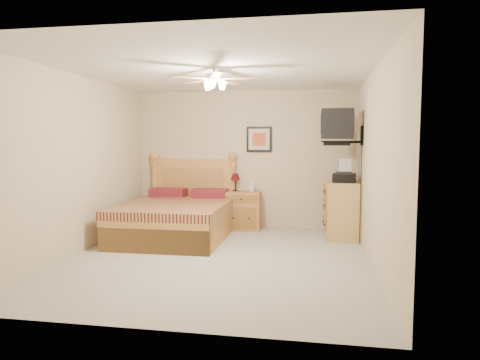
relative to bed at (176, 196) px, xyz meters
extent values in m
plane|color=#A19B92|center=(0.96, -1.12, -0.69)|extent=(4.50, 4.50, 0.00)
cube|color=white|center=(0.96, -1.12, 1.81)|extent=(4.00, 4.50, 0.04)
cube|color=#C7B392|center=(0.96, 1.13, 0.56)|extent=(4.00, 0.04, 2.50)
cube|color=#C7B392|center=(0.96, -3.37, 0.56)|extent=(4.00, 0.04, 2.50)
cube|color=#C7B392|center=(-1.04, -1.12, 0.56)|extent=(0.04, 4.50, 2.50)
cube|color=#C7B392|center=(2.96, -1.12, 0.56)|extent=(0.04, 4.50, 2.50)
cube|color=#A86738|center=(0.97, 0.88, -0.35)|extent=(0.65, 0.50, 0.68)
imported|color=silver|center=(1.13, 0.90, 0.11)|extent=(0.10, 0.10, 0.25)
cube|color=black|center=(1.23, 1.11, 0.93)|extent=(0.46, 0.04, 0.46)
cube|color=tan|center=(2.69, 0.46, -0.23)|extent=(0.57, 0.80, 0.93)
imported|color=#AC9F8A|center=(2.64, 0.68, 0.24)|extent=(0.23, 0.27, 0.02)
imported|color=gray|center=(2.65, 0.68, 0.26)|extent=(0.29, 0.34, 0.02)
camera|label=1|loc=(2.21, -6.64, 0.87)|focal=32.00mm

